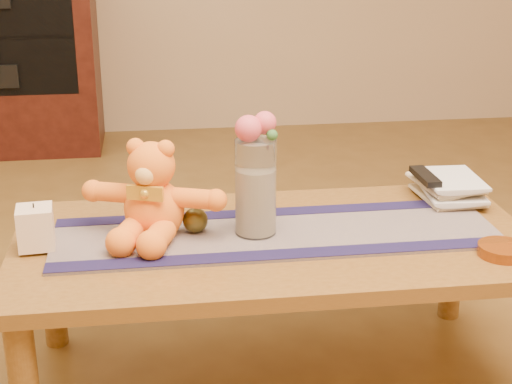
{
  "coord_description": "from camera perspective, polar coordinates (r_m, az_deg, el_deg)",
  "views": [
    {
      "loc": [
        -0.31,
        -1.91,
        1.28
      ],
      "look_at": [
        -0.05,
        0.0,
        0.58
      ],
      "focal_mm": 54.57,
      "sensor_mm": 36.0,
      "label": 1
    }
  ],
  "objects": [
    {
      "name": "book_bottom",
      "position": [
        2.4,
        12.08,
        -0.48
      ],
      "size": [
        0.18,
        0.23,
        0.02
      ],
      "primitive_type": "imported",
      "rotation": [
        0.0,
        0.0,
        0.07
      ],
      "color": "beige",
      "rests_on": "coffee_table_top"
    },
    {
      "name": "leaf_sprig",
      "position": [
        2.0,
        1.18,
        4.19
      ],
      "size": [
        0.03,
        0.03,
        0.03
      ],
      "primitive_type": "sphere",
      "color": "#33662D",
      "rests_on": "glass_vase"
    },
    {
      "name": "potpourri_fill",
      "position": [
        2.07,
        -0.03,
        -0.68
      ],
      "size": [
        0.09,
        0.09,
        0.18
      ],
      "primitive_type": "cylinder",
      "color": "beige",
      "rests_on": "glass_vase"
    },
    {
      "name": "floor",
      "position": [
        2.32,
        1.26,
        -13.52
      ],
      "size": [
        5.5,
        5.5,
        0.0
      ],
      "primitive_type": "plane",
      "color": "brown",
      "rests_on": "ground"
    },
    {
      "name": "amber_dish",
      "position": [
        2.08,
        17.64,
        -4.09
      ],
      "size": [
        0.14,
        0.14,
        0.03
      ],
      "primitive_type": "cylinder",
      "rotation": [
        0.0,
        0.0,
        -0.09
      ],
      "color": "#BF5914",
      "rests_on": "coffee_table_top"
    },
    {
      "name": "book_lower",
      "position": [
        2.39,
        12.26,
        -0.08
      ],
      "size": [
        0.18,
        0.24,
        0.02
      ],
      "primitive_type": "imported",
      "rotation": [
        0.0,
        0.0,
        -0.07
      ],
      "color": "beige",
      "rests_on": "book_bottom"
    },
    {
      "name": "candle_wick",
      "position": [
        2.06,
        -16.01,
        -0.96
      ],
      "size": [
        0.0,
        0.0,
        0.01
      ],
      "primitive_type": "cylinder",
      "rotation": [
        0.0,
        0.0,
        0.09
      ],
      "color": "black",
      "rests_on": "pillar_candle"
    },
    {
      "name": "rose_left",
      "position": [
        2.0,
        -0.56,
        4.67
      ],
      "size": [
        0.07,
        0.07,
        0.07
      ],
      "primitive_type": "sphere",
      "color": "#D84C5A",
      "rests_on": "glass_vase"
    },
    {
      "name": "book_top",
      "position": [
        2.38,
        12.29,
        0.8
      ],
      "size": [
        0.17,
        0.23,
        0.02
      ],
      "primitive_type": "imported",
      "rotation": [
        0.0,
        0.0,
        -0.04
      ],
      "color": "beige",
      "rests_on": "book_upper"
    },
    {
      "name": "tv_remote",
      "position": [
        2.36,
        12.29,
        1.13
      ],
      "size": [
        0.05,
        0.16,
        0.02
      ],
      "primitive_type": "cube",
      "rotation": [
        0.0,
        0.0,
        0.01
      ],
      "color": "black",
      "rests_on": "book_top"
    },
    {
      "name": "teddy_bear",
      "position": [
        2.07,
        -7.54,
        0.14
      ],
      "size": [
        0.45,
        0.41,
        0.25
      ],
      "primitive_type": null,
      "rotation": [
        0.0,
        0.0,
        -0.35
      ],
      "color": "orange",
      "rests_on": "persian_runner"
    },
    {
      "name": "table_leg_br",
      "position": [
        2.63,
        14.25,
        -4.82
      ],
      "size": [
        0.07,
        0.07,
        0.41
      ],
      "primitive_type": "cylinder",
      "color": "brown",
      "rests_on": "floor"
    },
    {
      "name": "book_upper",
      "position": [
        2.38,
        11.99,
        0.4
      ],
      "size": [
        0.19,
        0.24,
        0.02
      ],
      "primitive_type": "imported",
      "rotation": [
        0.0,
        0.0,
        0.12
      ],
      "color": "beige",
      "rests_on": "book_lower"
    },
    {
      "name": "table_leg_bl",
      "position": [
        2.47,
        -14.74,
        -6.54
      ],
      "size": [
        0.07,
        0.07,
        0.41
      ],
      "primitive_type": "cylinder",
      "color": "brown",
      "rests_on": "floor"
    },
    {
      "name": "coffee_table_top",
      "position": [
        2.11,
        1.35,
        -3.76
      ],
      "size": [
        1.4,
        0.7,
        0.04
      ],
      "primitive_type": "cube",
      "color": "brown",
      "rests_on": "floor"
    },
    {
      "name": "runner_border_far",
      "position": [
        2.24,
        0.93,
        -1.49
      ],
      "size": [
        1.2,
        0.06,
        0.0
      ],
      "primitive_type": "cube",
      "rotation": [
        0.0,
        0.0,
        0.0
      ],
      "color": "#171238",
      "rests_on": "persian_runner"
    },
    {
      "name": "runner_border_near",
      "position": [
        1.98,
        2.23,
        -4.56
      ],
      "size": [
        1.2,
        0.06,
        0.0
      ],
      "primitive_type": "cube",
      "rotation": [
        0.0,
        0.0,
        0.0
      ],
      "color": "#171238",
      "rests_on": "persian_runner"
    },
    {
      "name": "blue_flower_back",
      "position": [
        2.05,
        0.11,
        4.85
      ],
      "size": [
        0.04,
        0.04,
        0.04
      ],
      "primitive_type": "sphere",
      "color": "#4E6AA9",
      "rests_on": "glass_vase"
    },
    {
      "name": "blue_flower_side",
      "position": [
        2.03,
        -0.95,
        4.48
      ],
      "size": [
        0.04,
        0.04,
        0.04
      ],
      "primitive_type": "sphere",
      "color": "#4E6AA9",
      "rests_on": "glass_vase"
    },
    {
      "name": "rose_right",
      "position": [
        2.01,
        0.65,
        5.11
      ],
      "size": [
        0.06,
        0.06,
        0.06
      ],
      "primitive_type": "sphere",
      "color": "#D84C5A",
      "rests_on": "glass_vase"
    },
    {
      "name": "persian_runner",
      "position": [
        2.11,
        1.54,
        -3.05
      ],
      "size": [
        1.2,
        0.35,
        0.01
      ],
      "primitive_type": "cube",
      "rotation": [
        0.0,
        0.0,
        0.0
      ],
      "color": "#16183E",
      "rests_on": "coffee_table_top"
    },
    {
      "name": "bronze_ball",
      "position": [
        2.1,
        -4.47,
        -2.08
      ],
      "size": [
        0.07,
        0.07,
        0.07
      ],
      "primitive_type": "sphere",
      "rotation": [
        0.0,
        0.0,
        -0.06
      ],
      "color": "#443C16",
      "rests_on": "persian_runner"
    },
    {
      "name": "glass_vase",
      "position": [
        2.06,
        -0.03,
        0.34
      ],
      "size": [
        0.11,
        0.11,
        0.26
      ],
      "primitive_type": "cylinder",
      "color": "silver",
      "rests_on": "persian_runner"
    },
    {
      "name": "pillar_candle",
      "position": [
        2.08,
        -15.85,
        -2.51
      ],
      "size": [
        0.1,
        0.1,
        0.11
      ],
      "primitive_type": "cube",
      "rotation": [
        0.0,
        0.0,
        0.09
      ],
      "color": "beige",
      "rests_on": "persian_runner"
    }
  ]
}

